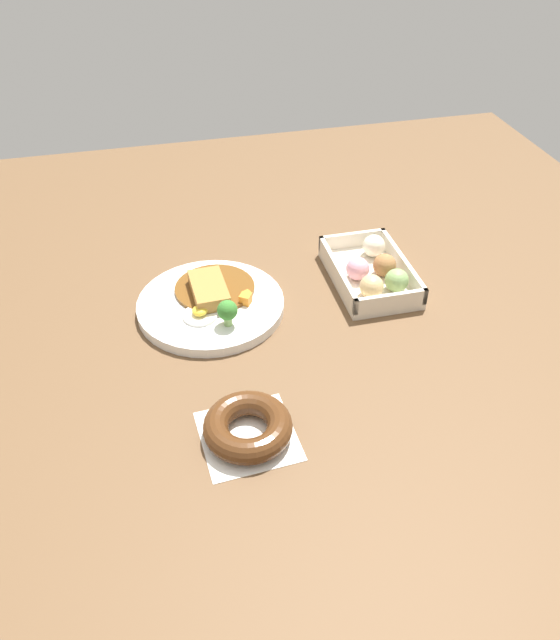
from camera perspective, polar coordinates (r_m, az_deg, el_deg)
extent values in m
plane|color=brown|center=(1.06, 1.10, -0.54)|extent=(1.60, 1.60, 0.00)
cylinder|color=white|center=(1.09, -6.31, 1.35)|extent=(0.25, 0.25, 0.02)
cylinder|color=brown|center=(1.11, -5.95, 2.91)|extent=(0.14, 0.14, 0.01)
cube|color=#A87538|center=(1.08, -6.48, 2.78)|extent=(0.10, 0.06, 0.02)
cylinder|color=white|center=(1.05, -7.26, 0.43)|extent=(0.06, 0.06, 0.00)
ellipsoid|color=yellow|center=(1.05, -7.31, 0.85)|extent=(0.03, 0.03, 0.01)
cylinder|color=#8CB766|center=(1.03, -4.75, -0.02)|extent=(0.01, 0.01, 0.02)
sphere|color=#387A2D|center=(1.02, -4.81, 0.89)|extent=(0.03, 0.03, 0.03)
cube|color=orange|center=(1.07, -3.15, 1.92)|extent=(0.02, 0.02, 0.02)
cube|color=orange|center=(1.08, -3.03, 2.24)|extent=(0.02, 0.02, 0.01)
cube|color=beige|center=(1.17, 8.09, 3.81)|extent=(0.21, 0.13, 0.01)
cube|color=beige|center=(1.08, 10.01, 1.67)|extent=(0.01, 0.13, 0.03)
cube|color=beige|center=(1.24, 6.58, 7.26)|extent=(0.01, 0.13, 0.03)
cube|color=beige|center=(1.18, 11.04, 5.02)|extent=(0.21, 0.01, 0.03)
cube|color=beige|center=(1.14, 5.23, 4.27)|extent=(0.21, 0.01, 0.03)
sphere|color=#84A860|center=(1.12, 10.56, 3.55)|extent=(0.04, 0.04, 0.04)
sphere|color=#9E6B3D|center=(1.16, 9.48, 4.95)|extent=(0.04, 0.04, 0.04)
sphere|color=#EFE5C6|center=(1.21, 8.52, 6.69)|extent=(0.04, 0.04, 0.04)
sphere|color=#DBB77A|center=(1.10, 8.32, 3.03)|extent=(0.04, 0.04, 0.04)
sphere|color=pink|center=(1.14, 7.07, 4.65)|extent=(0.04, 0.04, 0.04)
cube|color=white|center=(0.89, -2.91, -10.46)|extent=(0.14, 0.14, 0.00)
torus|color=#4C2B14|center=(0.87, -2.95, -9.66)|extent=(0.12, 0.12, 0.04)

